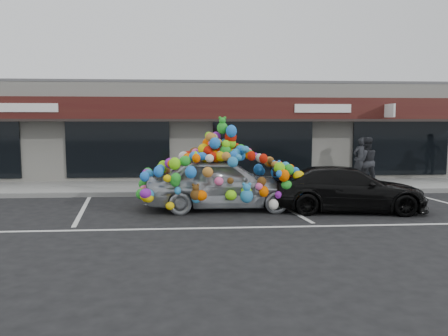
{
  "coord_description": "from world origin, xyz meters",
  "views": [
    {
      "loc": [
        0.02,
        -12.71,
        2.57
      ],
      "look_at": [
        1.06,
        1.4,
        1.09
      ],
      "focal_mm": 35.0,
      "sensor_mm": 36.0,
      "label": 1
    }
  ],
  "objects": [
    {
      "name": "pedestrian_a",
      "position": [
        6.93,
        4.64,
        1.06
      ],
      "size": [
        0.72,
        0.54,
        1.81
      ],
      "primitive_type": "imported",
      "rotation": [
        0.0,
        0.0,
        3.31
      ],
      "color": "#232429",
      "rests_on": "sidewalk"
    },
    {
      "name": "parking_stripe_left",
      "position": [
        -3.2,
        0.2,
        0.0
      ],
      "size": [
        0.73,
        4.37,
        0.01
      ],
      "primitive_type": "cube",
      "rotation": [
        0.0,
        0.0,
        0.14
      ],
      "color": "silver",
      "rests_on": "ground"
    },
    {
      "name": "shop_building",
      "position": [
        0.0,
        8.44,
        2.16
      ],
      "size": [
        24.0,
        7.2,
        4.31
      ],
      "color": "silver",
      "rests_on": "ground"
    },
    {
      "name": "toy_car",
      "position": [
        0.92,
        0.07,
        0.95
      ],
      "size": [
        3.27,
        4.83,
        2.81
      ],
      "rotation": [
        0.0,
        0.0,
        1.56
      ],
      "color": "#979DA1",
      "rests_on": "ground"
    },
    {
      "name": "sidewalk",
      "position": [
        0.0,
        4.0,
        0.07
      ],
      "size": [
        26.0,
        3.0,
        0.15
      ],
      "primitive_type": "cube",
      "color": "gray",
      "rests_on": "ground"
    },
    {
      "name": "ground",
      "position": [
        0.0,
        0.0,
        0.0
      ],
      "size": [
        90.0,
        90.0,
        0.0
      ],
      "primitive_type": "plane",
      "color": "black",
      "rests_on": "ground"
    },
    {
      "name": "kerb",
      "position": [
        0.0,
        2.5,
        0.07
      ],
      "size": [
        26.0,
        0.18,
        0.16
      ],
      "primitive_type": "cube",
      "color": "slate",
      "rests_on": "ground"
    },
    {
      "name": "parking_stripe_mid",
      "position": [
        2.8,
        0.2,
        0.0
      ],
      "size": [
        0.73,
        4.37,
        0.01
      ],
      "primitive_type": "cube",
      "rotation": [
        0.0,
        0.0,
        0.14
      ],
      "color": "silver",
      "rests_on": "ground"
    },
    {
      "name": "black_sedan",
      "position": [
        4.53,
        -0.46,
        0.64
      ],
      "size": [
        2.35,
        4.63,
        1.29
      ],
      "primitive_type": "imported",
      "rotation": [
        0.0,
        0.0,
        1.44
      ],
      "color": "black",
      "rests_on": "ground"
    },
    {
      "name": "lane_line",
      "position": [
        2.0,
        -2.3,
        0.0
      ],
      "size": [
        14.0,
        0.12,
        0.01
      ],
      "primitive_type": "cube",
      "color": "silver",
      "rests_on": "ground"
    },
    {
      "name": "pedestrian_b",
      "position": [
        6.66,
        3.43,
        1.08
      ],
      "size": [
        0.93,
        0.74,
        1.86
      ],
      "primitive_type": "imported",
      "rotation": [
        0.0,
        0.0,
        3.1
      ],
      "color": "black",
      "rests_on": "sidewalk"
    }
  ]
}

